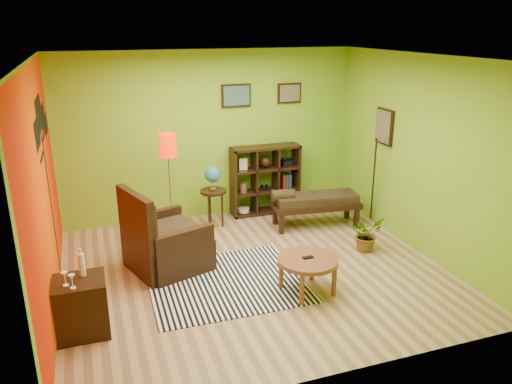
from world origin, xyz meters
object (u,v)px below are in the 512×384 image
object	(u,v)px
floor_lamp	(168,155)
globe_table	(213,181)
coffee_table	(308,263)
potted_plant	(366,237)
armchair	(163,244)
cube_shelf	(266,180)
side_cabinet	(82,306)
bench	(314,202)

from	to	relation	value
floor_lamp	globe_table	world-z (taller)	floor_lamp
coffee_table	potted_plant	bearing A→B (deg)	31.85
potted_plant	armchair	bearing A→B (deg)	172.29
cube_shelf	coffee_table	bearing A→B (deg)	-99.60
floor_lamp	potted_plant	distance (m)	3.14
coffee_table	floor_lamp	distance (m)	2.63
floor_lamp	cube_shelf	xyz separation A→B (m)	(1.78, 0.70, -0.76)
armchair	potted_plant	xyz separation A→B (m)	(2.90, -0.39, -0.15)
coffee_table	globe_table	distance (m)	2.50
side_cabinet	bench	xyz separation A→B (m)	(3.64, 1.92, 0.10)
coffee_table	globe_table	xyz separation A→B (m)	(-0.57, 2.41, 0.39)
globe_table	potted_plant	distance (m)	2.54
armchair	globe_table	size ratio (longest dim) A/B	1.16
globe_table	cube_shelf	world-z (taller)	cube_shelf
potted_plant	coffee_table	bearing A→B (deg)	-148.15
bench	coffee_table	bearing A→B (deg)	-117.27
coffee_table	side_cabinet	distance (m)	2.65
armchair	globe_table	world-z (taller)	armchair
cube_shelf	bench	size ratio (longest dim) A/B	0.80
cube_shelf	potted_plant	size ratio (longest dim) A/B	2.34
armchair	globe_table	xyz separation A→B (m)	(1.01, 1.19, 0.43)
coffee_table	potted_plant	size ratio (longest dim) A/B	1.46
globe_table	side_cabinet	bearing A→B (deg)	-130.76
globe_table	potted_plant	bearing A→B (deg)	-39.99
armchair	floor_lamp	bearing A→B (deg)	72.68
coffee_table	floor_lamp	xyz separation A→B (m)	(-1.31, 2.07, 0.97)
bench	potted_plant	distance (m)	1.17
floor_lamp	bench	size ratio (longest dim) A/B	1.13
armchair	potted_plant	bearing A→B (deg)	-7.71
bench	side_cabinet	bearing A→B (deg)	-152.12
coffee_table	bench	size ratio (longest dim) A/B	0.50
side_cabinet	bench	bearing A→B (deg)	27.88
coffee_table	armchair	xyz separation A→B (m)	(-1.58, 1.21, -0.04)
floor_lamp	cube_shelf	world-z (taller)	floor_lamp
floor_lamp	globe_table	xyz separation A→B (m)	(0.74, 0.34, -0.58)
floor_lamp	potted_plant	bearing A→B (deg)	-25.36
side_cabinet	globe_table	bearing A→B (deg)	49.24
armchair	side_cabinet	distance (m)	1.62
coffee_table	potted_plant	world-z (taller)	coffee_table
potted_plant	bench	bearing A→B (deg)	106.86
floor_lamp	globe_table	distance (m)	1.00
globe_table	floor_lamp	bearing A→B (deg)	-155.47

